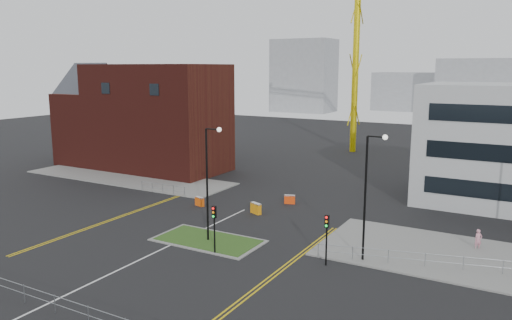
{
  "coord_description": "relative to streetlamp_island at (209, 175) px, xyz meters",
  "views": [
    {
      "loc": [
        23.96,
        -23.05,
        13.62
      ],
      "look_at": [
        1.19,
        17.18,
        5.0
      ],
      "focal_mm": 35.0,
      "sensor_mm": 36.0,
      "label": 1
    }
  ],
  "objects": [
    {
      "name": "yellow_left_b",
      "position": [
        -10.92,
        2.0,
        -5.41
      ],
      "size": [
        0.12,
        24.0,
        0.01
      ],
      "primitive_type": "cube",
      "color": "gold",
      "rests_on": "ground"
    },
    {
      "name": "traffic_light_island",
      "position": [
        1.78,
        -2.02,
        -2.85
      ],
      "size": [
        0.28,
        0.33,
        3.65
      ],
      "color": "black",
      "rests_on": "ground"
    },
    {
      "name": "pedestrian",
      "position": [
        18.69,
        8.42,
        -4.6
      ],
      "size": [
        0.7,
        0.67,
        1.62
      ],
      "primitive_type": "imported",
      "rotation": [
        0.0,
        0.0,
        0.66
      ],
      "color": "pink",
      "rests_on": "ground"
    },
    {
      "name": "island_kerb",
      "position": [
        -0.22,
        0.0,
        -5.37
      ],
      "size": [
        8.6,
        4.6,
        0.08
      ],
      "primitive_type": "cube",
      "color": "slate",
      "rests_on": "ground"
    },
    {
      "name": "railing_left",
      "position": [
        -13.22,
        10.0,
        -4.67
      ],
      "size": [
        6.05,
        0.05,
        1.1
      ],
      "color": "gray",
      "rests_on": "ground"
    },
    {
      "name": "traffic_light_right",
      "position": [
        9.78,
        -0.02,
        -2.85
      ],
      "size": [
        0.28,
        0.33,
        3.65
      ],
      "color": "black",
      "rests_on": "ground"
    },
    {
      "name": "yellow_right_b",
      "position": [
        7.58,
        -2.0,
        -5.41
      ],
      "size": [
        0.12,
        20.0,
        0.01
      ],
      "primitive_type": "cube",
      "color": "gold",
      "rests_on": "ground"
    },
    {
      "name": "skyline_b",
      "position": [
        7.78,
        122.0,
        2.59
      ],
      "size": [
        24.0,
        12.0,
        16.0
      ],
      "primitive_type": "cube",
      "color": "gray",
      "rests_on": "ground"
    },
    {
      "name": "railing_front",
      "position": [
        -2.22,
        -14.0,
        -4.63
      ],
      "size": [
        24.05,
        0.05,
        1.1
      ],
      "color": "gray",
      "rests_on": "ground"
    },
    {
      "name": "streetlamp_island",
      "position": [
        0.0,
        0.0,
        0.0
      ],
      "size": [
        1.46,
        0.36,
        9.18
      ],
      "color": "black",
      "rests_on": "ground"
    },
    {
      "name": "pavement_right",
      "position": [
        19.78,
        6.0,
        -5.35
      ],
      "size": [
        24.0,
        10.0,
        0.12
      ],
      "primitive_type": "cube",
      "color": "slate",
      "rests_on": "ground"
    },
    {
      "name": "skyline_d",
      "position": [
        -10.22,
        132.0,
        0.59
      ],
      "size": [
        30.0,
        12.0,
        12.0
      ],
      "primitive_type": "cube",
      "color": "gray",
      "rests_on": "ground"
    },
    {
      "name": "barrier_left",
      "position": [
        -6.83,
        8.0,
        -4.92
      ],
      "size": [
        1.13,
        0.66,
        0.9
      ],
      "color": "#F8580D",
      "rests_on": "ground"
    },
    {
      "name": "barrier_mid",
      "position": [
        0.64,
        13.16,
        -4.92
      ],
      "size": [
        1.13,
        0.69,
        0.9
      ],
      "color": "#FE430E",
      "rests_on": "ground"
    },
    {
      "name": "streetlamp_right_near",
      "position": [
        12.0,
        2.0,
        0.0
      ],
      "size": [
        1.46,
        0.36,
        9.18
      ],
      "color": "black",
      "rests_on": "ground"
    },
    {
      "name": "barrier_right",
      "position": [
        -0.63,
        8.44,
        -4.85
      ],
      "size": [
        1.29,
        0.88,
        1.03
      ],
      "color": "orange",
      "rests_on": "ground"
    },
    {
      "name": "grass_island",
      "position": [
        -0.22,
        0.0,
        -5.35
      ],
      "size": [
        8.0,
        4.0,
        0.12
      ],
      "primitive_type": "cube",
      "color": "#234416",
      "rests_on": "ground"
    },
    {
      "name": "brick_building",
      "position": [
        -25.19,
        20.0,
        1.44
      ],
      "size": [
        24.2,
        10.07,
        14.24
      ],
      "color": "#4C1813",
      "rests_on": "ground"
    },
    {
      "name": "yellow_right_a",
      "position": [
        7.28,
        -2.0,
        -5.41
      ],
      "size": [
        0.12,
        20.0,
        0.01
      ],
      "primitive_type": "cube",
      "color": "gold",
      "rests_on": "ground"
    },
    {
      "name": "yellow_left_a",
      "position": [
        -11.22,
        2.0,
        -5.41
      ],
      "size": [
        0.12,
        24.0,
        0.01
      ],
      "primitive_type": "cube",
      "color": "gold",
      "rests_on": "ground"
    },
    {
      "name": "centre_line",
      "position": [
        -2.22,
        -6.0,
        -5.41
      ],
      "size": [
        0.15,
        30.0,
        0.01
      ],
      "primitive_type": "cube",
      "color": "silver",
      "rests_on": "ground"
    },
    {
      "name": "railing_right",
      "position": [
        18.28,
        3.5,
        -4.63
      ],
      "size": [
        19.05,
        5.05,
        1.1
      ],
      "color": "gray",
      "rests_on": "ground"
    },
    {
      "name": "skyline_a",
      "position": [
        -42.22,
        112.0,
        5.59
      ],
      "size": [
        18.0,
        12.0,
        22.0
      ],
      "primitive_type": "cube",
      "color": "gray",
      "rests_on": "ground"
    },
    {
      "name": "ground",
      "position": [
        -2.22,
        -8.0,
        -5.41
      ],
      "size": [
        200.0,
        200.0,
        0.0
      ],
      "primitive_type": "plane",
      "color": "black",
      "rests_on": "ground"
    },
    {
      "name": "pavement_left",
      "position": [
        -22.22,
        14.0,
        -5.35
      ],
      "size": [
        28.0,
        8.0,
        0.12
      ],
      "primitive_type": "cube",
      "color": "slate",
      "rests_on": "ground"
    }
  ]
}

